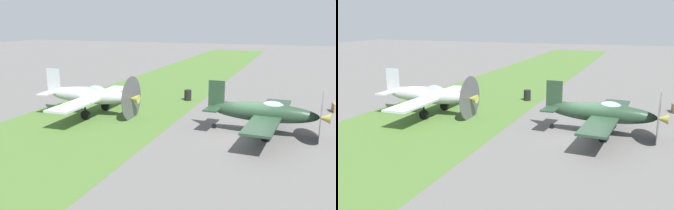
% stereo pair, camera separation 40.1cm
% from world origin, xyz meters
% --- Properties ---
extents(ground_plane, '(160.00, 160.00, 0.00)m').
position_xyz_m(ground_plane, '(0.00, 0.00, 0.00)').
color(ground_plane, '#605E5B').
extents(grass_verge, '(120.00, 11.00, 0.01)m').
position_xyz_m(grass_verge, '(0.00, -10.32, 0.00)').
color(grass_verge, '#476B2D').
rests_on(grass_verge, ground).
extents(airplane_lead, '(9.04, 7.15, 3.22)m').
position_xyz_m(airplane_lead, '(-0.34, 1.09, 1.35)').
color(airplane_lead, '#233D28').
rests_on(airplane_lead, ground).
extents(airplane_wingman, '(9.30, 7.41, 3.34)m').
position_xyz_m(airplane_wingman, '(-1.02, -11.19, 1.40)').
color(airplane_wingman, '#B2B7BC').
rests_on(airplane_wingman, ground).
extents(fuel_drum, '(0.60, 0.60, 0.90)m').
position_xyz_m(fuel_drum, '(-7.93, -6.01, 0.45)').
color(fuel_drum, black).
rests_on(fuel_drum, ground).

